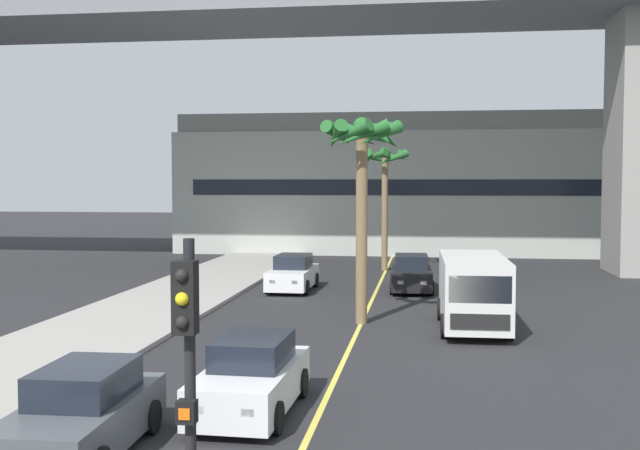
{
  "coord_description": "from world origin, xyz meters",
  "views": [
    {
      "loc": [
        2.18,
        -1.52,
        4.8
      ],
      "look_at": [
        0.0,
        14.0,
        3.89
      ],
      "focal_mm": 43.0,
      "sensor_mm": 36.0,
      "label": 1
    }
  ],
  "objects_px": {
    "car_queue_front": "(83,415)",
    "delivery_van": "(473,290)",
    "car_queue_fourth": "(411,274)",
    "car_queue_second": "(293,274)",
    "palm_tree_near_median": "(362,156)",
    "traffic_light_median_near": "(188,381)",
    "car_queue_third": "(252,378)",
    "palm_tree_mid_median": "(384,170)"
  },
  "relations": [
    {
      "from": "traffic_light_median_near",
      "to": "palm_tree_near_median",
      "type": "bearing_deg",
      "value": 89.05
    },
    {
      "from": "car_queue_second",
      "to": "car_queue_fourth",
      "type": "height_order",
      "value": "same"
    },
    {
      "from": "car_queue_second",
      "to": "delivery_van",
      "type": "height_order",
      "value": "delivery_van"
    },
    {
      "from": "car_queue_second",
      "to": "palm_tree_mid_median",
      "type": "height_order",
      "value": "palm_tree_mid_median"
    },
    {
      "from": "delivery_van",
      "to": "palm_tree_near_median",
      "type": "relative_size",
      "value": 0.77
    },
    {
      "from": "car_queue_third",
      "to": "palm_tree_near_median",
      "type": "bearing_deg",
      "value": 82.02
    },
    {
      "from": "car_queue_front",
      "to": "traffic_light_median_near",
      "type": "distance_m",
      "value": 6.28
    },
    {
      "from": "car_queue_front",
      "to": "traffic_light_median_near",
      "type": "bearing_deg",
      "value": -54.28
    },
    {
      "from": "car_queue_third",
      "to": "palm_tree_mid_median",
      "type": "height_order",
      "value": "palm_tree_mid_median"
    },
    {
      "from": "car_queue_second",
      "to": "car_queue_fourth",
      "type": "xyz_separation_m",
      "value": [
        5.15,
        0.59,
        0.0
      ]
    },
    {
      "from": "traffic_light_median_near",
      "to": "car_queue_front",
      "type": "bearing_deg",
      "value": 125.72
    },
    {
      "from": "car_queue_second",
      "to": "palm_tree_near_median",
      "type": "bearing_deg",
      "value": -63.8
    },
    {
      "from": "car_queue_second",
      "to": "car_queue_fourth",
      "type": "bearing_deg",
      "value": 6.59
    },
    {
      "from": "car_queue_third",
      "to": "palm_tree_near_median",
      "type": "distance_m",
      "value": 11.34
    },
    {
      "from": "car_queue_front",
      "to": "car_queue_fourth",
      "type": "height_order",
      "value": "same"
    },
    {
      "from": "car_queue_second",
      "to": "palm_tree_mid_median",
      "type": "relative_size",
      "value": 0.63
    },
    {
      "from": "car_queue_fourth",
      "to": "traffic_light_median_near",
      "type": "distance_m",
      "value": 26.0
    },
    {
      "from": "car_queue_second",
      "to": "palm_tree_near_median",
      "type": "relative_size",
      "value": 0.6
    },
    {
      "from": "car_queue_third",
      "to": "traffic_light_median_near",
      "type": "relative_size",
      "value": 0.99
    },
    {
      "from": "car_queue_second",
      "to": "palm_tree_near_median",
      "type": "height_order",
      "value": "palm_tree_near_median"
    },
    {
      "from": "car_queue_second",
      "to": "car_queue_third",
      "type": "distance_m",
      "value": 17.7
    },
    {
      "from": "car_queue_third",
      "to": "car_queue_fourth",
      "type": "height_order",
      "value": "same"
    },
    {
      "from": "car_queue_second",
      "to": "traffic_light_median_near",
      "type": "relative_size",
      "value": 0.98
    },
    {
      "from": "delivery_van",
      "to": "car_queue_second",
      "type": "bearing_deg",
      "value": 132.62
    },
    {
      "from": "car_queue_second",
      "to": "palm_tree_near_median",
      "type": "distance_m",
      "value": 9.62
    },
    {
      "from": "delivery_van",
      "to": "palm_tree_near_median",
      "type": "distance_m",
      "value": 5.69
    },
    {
      "from": "car_queue_front",
      "to": "car_queue_fourth",
      "type": "bearing_deg",
      "value": 75.94
    },
    {
      "from": "car_queue_fourth",
      "to": "car_queue_front",
      "type": "bearing_deg",
      "value": -104.06
    },
    {
      "from": "delivery_van",
      "to": "palm_tree_mid_median",
      "type": "height_order",
      "value": "palm_tree_mid_median"
    },
    {
      "from": "car_queue_front",
      "to": "palm_tree_near_median",
      "type": "distance_m",
      "value": 14.4
    },
    {
      "from": "car_queue_front",
      "to": "delivery_van",
      "type": "bearing_deg",
      "value": 59.29
    },
    {
      "from": "traffic_light_median_near",
      "to": "palm_tree_mid_median",
      "type": "xyz_separation_m",
      "value": [
        0.18,
        33.3,
        2.68
      ]
    },
    {
      "from": "car_queue_third",
      "to": "palm_tree_mid_median",
      "type": "bearing_deg",
      "value": 87.08
    },
    {
      "from": "car_queue_fourth",
      "to": "palm_tree_near_median",
      "type": "bearing_deg",
      "value": -100.53
    },
    {
      "from": "car_queue_third",
      "to": "car_queue_fourth",
      "type": "distance_m",
      "value": 18.39
    },
    {
      "from": "car_queue_second",
      "to": "delivery_van",
      "type": "xyz_separation_m",
      "value": [
        7.3,
        -7.94,
        0.57
      ]
    },
    {
      "from": "car_queue_second",
      "to": "traffic_light_median_near",
      "type": "height_order",
      "value": "traffic_light_median_near"
    },
    {
      "from": "car_queue_third",
      "to": "car_queue_fourth",
      "type": "bearing_deg",
      "value": 80.89
    },
    {
      "from": "car_queue_front",
      "to": "delivery_van",
      "type": "distance_m",
      "value": 14.54
    },
    {
      "from": "car_queue_front",
      "to": "delivery_van",
      "type": "height_order",
      "value": "delivery_van"
    },
    {
      "from": "car_queue_front",
      "to": "palm_tree_near_median",
      "type": "relative_size",
      "value": 0.6
    },
    {
      "from": "delivery_van",
      "to": "palm_tree_mid_median",
      "type": "distance_m",
      "value": 16.91
    }
  ]
}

